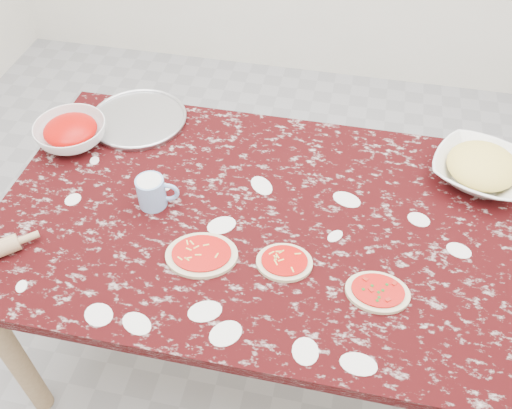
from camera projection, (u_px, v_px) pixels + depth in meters
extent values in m
plane|color=gray|center=(256.00, 339.00, 2.22)|extent=(4.00, 4.00, 0.00)
cube|color=black|center=(256.00, 220.00, 1.69)|extent=(1.60, 1.00, 0.04)
cube|color=#9B7E58|center=(256.00, 233.00, 1.73)|extent=(1.50, 0.90, 0.08)
cylinder|color=#9B7E58|center=(14.00, 356.00, 1.78)|extent=(0.07, 0.07, 0.71)
cylinder|color=#9B7E58|center=(113.00, 181.00, 2.35)|extent=(0.07, 0.07, 0.71)
cylinder|color=#9B7E58|center=(457.00, 234.00, 2.14)|extent=(0.07, 0.07, 0.71)
cylinder|color=#B2B2B7|center=(139.00, 119.00, 1.99)|extent=(0.45, 0.45, 0.01)
imported|color=white|center=(71.00, 133.00, 1.89)|extent=(0.27, 0.27, 0.08)
imported|color=white|center=(480.00, 171.00, 1.76)|extent=(0.38, 0.38, 0.07)
cylinder|color=#80A3D6|center=(151.00, 192.00, 1.67)|extent=(0.09, 0.09, 0.10)
torus|color=#80A3D6|center=(168.00, 192.00, 1.67)|extent=(0.07, 0.03, 0.07)
cylinder|color=silver|center=(150.00, 184.00, 1.65)|extent=(0.07, 0.07, 0.01)
ellipsoid|color=beige|center=(202.00, 255.00, 1.56)|extent=(0.24, 0.20, 0.01)
ellipsoid|color=red|center=(201.00, 253.00, 1.56)|extent=(0.19, 0.16, 0.00)
ellipsoid|color=beige|center=(284.00, 263.00, 1.54)|extent=(0.17, 0.15, 0.01)
ellipsoid|color=red|center=(284.00, 261.00, 1.54)|extent=(0.14, 0.12, 0.00)
ellipsoid|color=beige|center=(377.00, 292.00, 1.48)|extent=(0.18, 0.13, 0.01)
ellipsoid|color=red|center=(378.00, 291.00, 1.47)|extent=(0.14, 0.11, 0.00)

